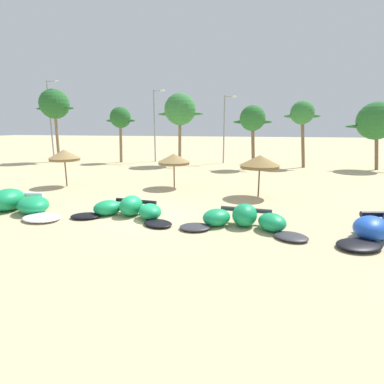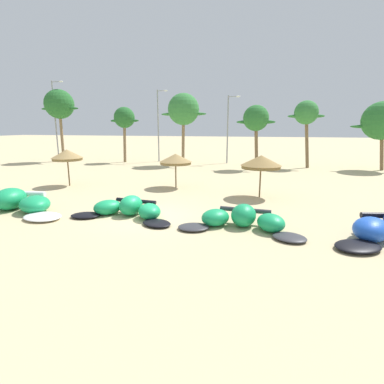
# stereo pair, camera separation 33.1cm
# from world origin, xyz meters

# --- Properties ---
(ground_plane) EXTENTS (260.00, 260.00, 0.00)m
(ground_plane) POSITION_xyz_m (0.00, 0.00, 0.00)
(ground_plane) COLOR #C6B284
(kite_far_left) EXTENTS (8.02, 4.35, 1.22)m
(kite_far_left) POSITION_xyz_m (-7.97, -1.00, 0.47)
(kite_far_left) COLOR white
(kite_far_left) RESTS_ON ground
(kite_left) EXTENTS (5.83, 2.90, 1.05)m
(kite_left) POSITION_xyz_m (-0.94, -0.20, 0.40)
(kite_left) COLOR black
(kite_left) RESTS_ON ground
(kite_left_of_center) EXTENTS (5.91, 2.86, 1.06)m
(kite_left_of_center) POSITION_xyz_m (4.99, -0.57, 0.41)
(kite_left_of_center) COLOR #333338
(kite_left_of_center) RESTS_ON ground
(beach_umbrella_near_van) EXTENTS (2.38, 2.38, 2.87)m
(beach_umbrella_near_van) POSITION_xyz_m (-9.25, 6.29, 2.44)
(beach_umbrella_near_van) COLOR brown
(beach_umbrella_near_van) RESTS_ON ground
(beach_umbrella_middle) EXTENTS (2.48, 2.48, 2.59)m
(beach_umbrella_middle) POSITION_xyz_m (-0.87, 7.79, 2.19)
(beach_umbrella_middle) COLOR brown
(beach_umbrella_middle) RESTS_ON ground
(beach_umbrella_near_palms) EXTENTS (2.65, 2.65, 2.78)m
(beach_umbrella_near_palms) POSITION_xyz_m (5.52, 6.05, 2.35)
(beach_umbrella_near_palms) COLOR brown
(beach_umbrella_near_palms) RESTS_ON ground
(palm_leftmost) EXTENTS (5.63, 3.75, 9.34)m
(palm_leftmost) POSITION_xyz_m (-20.92, 21.05, 7.39)
(palm_leftmost) COLOR #7F6647
(palm_leftmost) RESTS_ON ground
(palm_left) EXTENTS (3.99, 2.66, 7.08)m
(palm_left) POSITION_xyz_m (-12.36, 22.33, 5.63)
(palm_left) COLOR #7F6647
(palm_left) RESTS_ON ground
(palm_left_of_gap) EXTENTS (5.57, 3.71, 8.47)m
(palm_left_of_gap) POSITION_xyz_m (-4.16, 21.41, 6.55)
(palm_left_of_gap) COLOR #7F6647
(palm_left_of_gap) RESTS_ON ground
(palm_center_left) EXTENTS (4.13, 2.75, 6.88)m
(palm_center_left) POSITION_xyz_m (4.38, 19.89, 5.40)
(palm_center_left) COLOR brown
(palm_center_left) RESTS_ON ground
(palm_center_right) EXTENTS (3.92, 2.61, 7.43)m
(palm_center_right) POSITION_xyz_m (9.70, 22.38, 5.99)
(palm_center_right) COLOR brown
(palm_center_right) RESTS_ON ground
(palm_right_of_gap) EXTENTS (5.98, 3.98, 7.20)m
(palm_right_of_gap) POSITION_xyz_m (17.21, 22.28, 5.17)
(palm_right_of_gap) COLOR brown
(palm_right_of_gap) RESTS_ON ground
(lamppost_west) EXTENTS (1.76, 0.24, 10.40)m
(lamppost_west) POSITION_xyz_m (-21.59, 21.02, 5.74)
(lamppost_west) COLOR gray
(lamppost_west) RESTS_ON ground
(lamppost_west_center) EXTENTS (1.50, 0.24, 9.25)m
(lamppost_west_center) POSITION_xyz_m (-8.32, 24.16, 5.13)
(lamppost_west_center) COLOR gray
(lamppost_west_center) RESTS_ON ground
(lamppost_east_center) EXTENTS (1.55, 0.24, 8.37)m
(lamppost_east_center) POSITION_xyz_m (0.82, 24.60, 4.69)
(lamppost_east_center) COLOR gray
(lamppost_east_center) RESTS_ON ground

